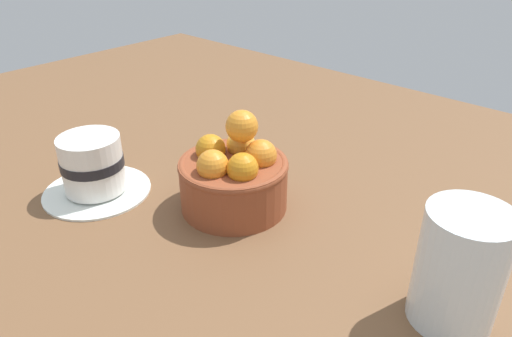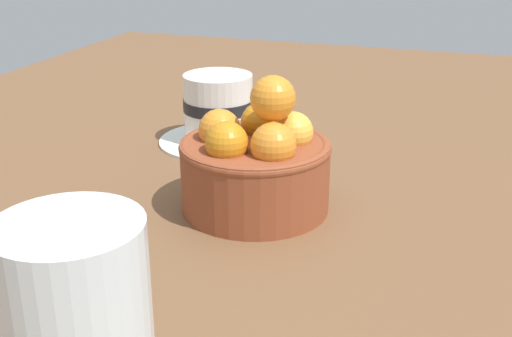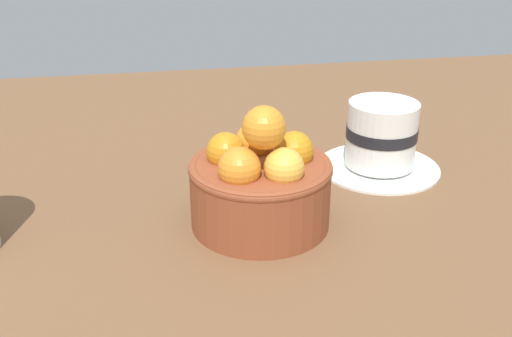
# 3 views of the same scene
# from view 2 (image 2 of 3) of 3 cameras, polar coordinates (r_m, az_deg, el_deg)

# --- Properties ---
(ground_plane) EXTENTS (1.55, 1.12, 0.04)m
(ground_plane) POSITION_cam_2_polar(r_m,az_deg,el_deg) (0.61, -0.08, -5.30)
(ground_plane) COLOR brown
(terracotta_bowl) EXTENTS (0.13, 0.13, 0.12)m
(terracotta_bowl) POSITION_cam_2_polar(r_m,az_deg,el_deg) (0.58, -0.03, 0.47)
(terracotta_bowl) COLOR brown
(terracotta_bowl) RESTS_ON ground_plane
(coffee_cup) EXTENTS (0.14, 0.14, 0.08)m
(coffee_cup) POSITION_cam_2_polar(r_m,az_deg,el_deg) (0.76, -3.27, 4.89)
(coffee_cup) COLOR white
(coffee_cup) RESTS_ON ground_plane
(water_glass) EXTENTS (0.08, 0.08, 0.11)m
(water_glass) POSITION_cam_2_polar(r_m,az_deg,el_deg) (0.35, -14.70, -12.97)
(water_glass) COLOR silver
(water_glass) RESTS_ON ground_plane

